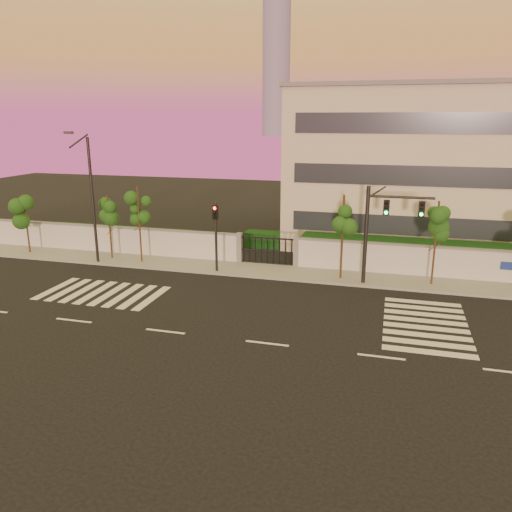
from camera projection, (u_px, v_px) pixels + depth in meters
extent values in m
plane|color=black|center=(267.00, 343.00, 22.46)|extent=(120.00, 120.00, 0.00)
cube|color=gray|center=(307.00, 274.00, 32.20)|extent=(60.00, 3.00, 0.15)
cube|color=silver|center=(82.00, 239.00, 37.80)|extent=(25.00, 0.30, 2.00)
cube|color=slate|center=(81.00, 225.00, 37.52)|extent=(25.00, 0.36, 0.12)
cube|color=slate|center=(239.00, 248.00, 34.60)|extent=(0.35, 0.35, 2.20)
cube|color=slate|center=(296.00, 252.00, 33.58)|extent=(0.35, 0.35, 2.20)
cube|color=black|center=(450.00, 256.00, 33.41)|extent=(20.00, 2.00, 1.80)
cube|color=black|center=(117.00, 236.00, 39.83)|extent=(12.00, 1.80, 1.40)
cube|color=black|center=(283.00, 241.00, 38.87)|extent=(6.00, 1.50, 1.20)
cube|color=beige|center=(447.00, 169.00, 39.03)|extent=(24.00, 12.00, 12.00)
cube|color=#262D38|center=(450.00, 228.00, 34.36)|extent=(22.00, 0.08, 1.40)
cube|color=#262D38|center=(456.00, 177.00, 33.43)|extent=(22.00, 0.08, 1.40)
cube|color=#262D38|center=(461.00, 123.00, 32.50)|extent=(22.00, 0.08, 1.40)
cube|color=slate|center=(455.00, 87.00, 37.41)|extent=(24.40, 12.40, 0.30)
cylinder|color=slate|center=(277.00, 37.00, 284.75)|extent=(16.00, 16.00, 110.00)
cube|color=silver|center=(56.00, 288.00, 29.74)|extent=(0.50, 4.00, 0.02)
cube|color=silver|center=(69.00, 290.00, 29.51)|extent=(0.50, 4.00, 0.02)
cube|color=silver|center=(82.00, 291.00, 29.28)|extent=(0.50, 4.00, 0.02)
cube|color=silver|center=(96.00, 292.00, 29.05)|extent=(0.50, 4.00, 0.02)
cube|color=silver|center=(110.00, 294.00, 28.82)|extent=(0.50, 4.00, 0.02)
cube|color=silver|center=(124.00, 295.00, 28.59)|extent=(0.50, 4.00, 0.02)
cube|color=silver|center=(138.00, 297.00, 28.36)|extent=(0.50, 4.00, 0.02)
cube|color=silver|center=(152.00, 298.00, 28.13)|extent=(0.50, 4.00, 0.02)
cube|color=silver|center=(429.00, 352.00, 21.60)|extent=(4.00, 0.50, 0.02)
cube|color=silver|center=(428.00, 343.00, 22.44)|extent=(4.00, 0.50, 0.02)
cube|color=silver|center=(427.00, 335.00, 23.28)|extent=(4.00, 0.50, 0.02)
cube|color=silver|center=(426.00, 328.00, 24.11)|extent=(4.00, 0.50, 0.02)
cube|color=silver|center=(425.00, 321.00, 24.95)|extent=(4.00, 0.50, 0.02)
cube|color=silver|center=(424.00, 314.00, 25.79)|extent=(4.00, 0.50, 0.02)
cube|color=silver|center=(423.00, 308.00, 26.62)|extent=(4.00, 0.50, 0.02)
cube|color=silver|center=(422.00, 302.00, 27.46)|extent=(4.00, 0.50, 0.02)
cube|color=silver|center=(74.00, 320.00, 25.00)|extent=(2.00, 0.15, 0.01)
cube|color=silver|center=(165.00, 331.00, 23.73)|extent=(2.00, 0.15, 0.01)
cube|color=silver|center=(267.00, 343.00, 22.45)|extent=(2.00, 0.15, 0.01)
cube|color=silver|center=(381.00, 357.00, 21.18)|extent=(2.00, 0.15, 0.01)
cube|color=silver|center=(510.00, 372.00, 19.91)|extent=(2.00, 0.15, 0.01)
cylinder|color=#382314|center=(27.00, 225.00, 36.74)|extent=(0.13, 0.13, 4.49)
sphere|color=#204714|center=(24.00, 206.00, 36.38)|extent=(1.21, 1.21, 1.21)
sphere|color=#204714|center=(32.00, 215.00, 36.67)|extent=(0.93, 0.93, 0.93)
sphere|color=#204714|center=(20.00, 213.00, 36.43)|extent=(0.88, 0.88, 0.88)
cylinder|color=#382314|center=(110.00, 228.00, 35.11)|extent=(0.11, 0.11, 4.66)
sphere|color=#204714|center=(108.00, 209.00, 34.74)|extent=(1.05, 1.05, 1.05)
sphere|color=#204714|center=(115.00, 218.00, 35.02)|extent=(0.80, 0.80, 0.80)
sphere|color=#204714|center=(104.00, 215.00, 34.80)|extent=(0.76, 0.76, 0.76)
cylinder|color=#382314|center=(140.00, 226.00, 34.18)|extent=(0.12, 0.12, 5.37)
sphere|color=#204714|center=(138.00, 203.00, 33.76)|extent=(1.11, 1.11, 1.11)
sphere|color=#204714|center=(145.00, 214.00, 34.07)|extent=(0.85, 0.85, 0.85)
sphere|color=#204714|center=(133.00, 211.00, 33.84)|extent=(0.81, 0.81, 0.81)
cylinder|color=#382314|center=(342.00, 238.00, 30.57)|extent=(0.13, 0.13, 5.38)
sphere|color=#204714|center=(343.00, 212.00, 30.14)|extent=(1.22, 1.22, 1.22)
sphere|color=#204714|center=(350.00, 225.00, 30.47)|extent=(0.93, 0.93, 0.93)
sphere|color=#204714|center=(337.00, 221.00, 30.22)|extent=(0.89, 0.89, 0.89)
cylinder|color=#382314|center=(435.00, 244.00, 29.50)|extent=(0.12, 0.12, 5.18)
sphere|color=#204714|center=(438.00, 219.00, 29.09)|extent=(1.14, 1.14, 1.14)
sphere|color=#204714|center=(442.00, 231.00, 29.39)|extent=(0.87, 0.87, 0.87)
sphere|color=#204714|center=(431.00, 228.00, 29.16)|extent=(0.83, 0.83, 0.83)
cylinder|color=black|center=(366.00, 237.00, 29.62)|extent=(0.23, 0.23, 6.03)
cylinder|color=black|center=(401.00, 197.00, 28.50)|extent=(3.70, 0.16, 0.16)
cube|color=black|center=(386.00, 208.00, 28.82)|extent=(0.34, 0.18, 0.88)
sphere|color=#0CF259|center=(386.00, 213.00, 28.79)|extent=(0.19, 0.19, 0.19)
cube|color=black|center=(422.00, 209.00, 28.32)|extent=(0.34, 0.18, 0.88)
sphere|color=#0CF259|center=(421.00, 214.00, 28.30)|extent=(0.19, 0.19, 0.19)
cylinder|color=black|center=(216.00, 238.00, 32.15)|extent=(0.17, 0.17, 4.66)
cube|color=black|center=(215.00, 212.00, 31.65)|extent=(0.36, 0.19, 0.93)
sphere|color=red|center=(215.00, 208.00, 31.47)|extent=(0.21, 0.21, 0.21)
cylinder|color=black|center=(93.00, 202.00, 33.76)|extent=(0.19, 0.19, 8.63)
cylinder|color=black|center=(79.00, 141.00, 31.77)|extent=(0.11, 2.06, 0.84)
cube|color=#3F3F44|center=(69.00, 133.00, 30.73)|extent=(0.54, 0.27, 0.16)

